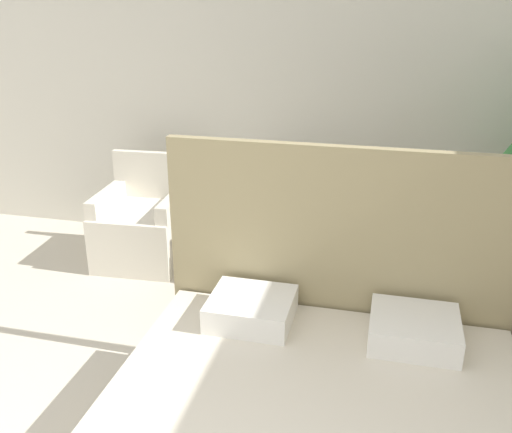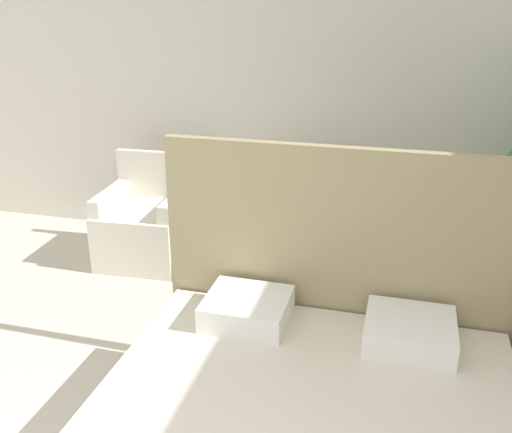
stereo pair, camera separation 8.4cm
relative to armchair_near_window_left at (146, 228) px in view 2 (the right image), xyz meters
name	(u,v)px [view 2 (the right image)]	position (x,y,z in m)	size (l,w,h in m)	color
wall_back	(287,84)	(1.07, 0.69, 1.16)	(10.00, 0.06, 2.90)	silver
armchair_near_window_left	(146,228)	(0.00, 0.00, 0.00)	(0.73, 0.74, 0.89)	silver
armchair_near_window_right	(266,241)	(1.07, 0.00, 0.00)	(0.78, 0.79, 0.89)	silver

